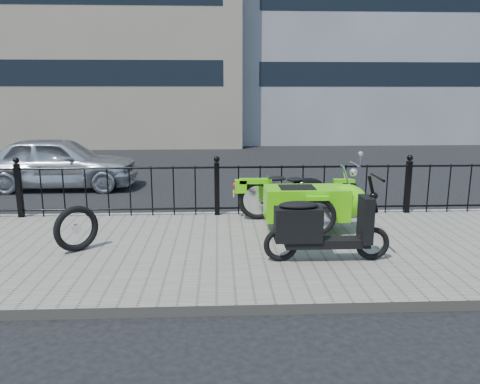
{
  "coord_description": "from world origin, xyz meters",
  "views": [
    {
      "loc": [
        0.04,
        -6.95,
        2.33
      ],
      "look_at": [
        0.35,
        -0.1,
        0.84
      ],
      "focal_mm": 35.0,
      "sensor_mm": 36.0,
      "label": 1
    }
  ],
  "objects_px": {
    "motorcycle_sidecar": "(315,200)",
    "spare_tire": "(76,229)",
    "scooter": "(319,228)",
    "sedan_car": "(59,162)"
  },
  "relations": [
    {
      "from": "motorcycle_sidecar",
      "to": "spare_tire",
      "type": "bearing_deg",
      "value": -165.31
    },
    {
      "from": "spare_tire",
      "to": "motorcycle_sidecar",
      "type": "bearing_deg",
      "value": 14.69
    },
    {
      "from": "motorcycle_sidecar",
      "to": "spare_tire",
      "type": "height_order",
      "value": "motorcycle_sidecar"
    },
    {
      "from": "scooter",
      "to": "sedan_car",
      "type": "distance_m",
      "value": 7.56
    },
    {
      "from": "sedan_car",
      "to": "spare_tire",
      "type": "bearing_deg",
      "value": -159.54
    },
    {
      "from": "motorcycle_sidecar",
      "to": "scooter",
      "type": "bearing_deg",
      "value": -99.78
    },
    {
      "from": "scooter",
      "to": "spare_tire",
      "type": "relative_size",
      "value": 2.57
    },
    {
      "from": "scooter",
      "to": "spare_tire",
      "type": "xyz_separation_m",
      "value": [
        -3.3,
        0.52,
        -0.12
      ]
    },
    {
      "from": "spare_tire",
      "to": "sedan_car",
      "type": "relative_size",
      "value": 0.18
    },
    {
      "from": "motorcycle_sidecar",
      "to": "scooter",
      "type": "height_order",
      "value": "scooter"
    }
  ]
}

